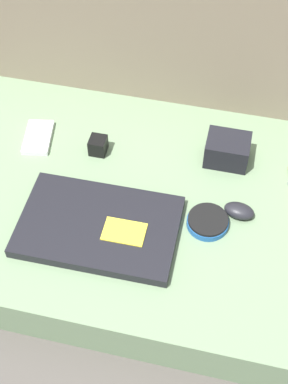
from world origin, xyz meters
TOP-DOWN VIEW (x-y plane):
  - ground_plane at (0.00, 0.00)m, footprint 8.00×8.00m
  - couch_seat at (0.00, 0.00)m, footprint 1.05×0.66m
  - couch_backrest at (0.00, 0.43)m, footprint 1.05×0.20m
  - laptop at (-0.08, -0.11)m, footprint 0.34×0.22m
  - computer_mouse at (0.22, 0.00)m, footprint 0.07×0.05m
  - speaker_puck at (0.15, -0.04)m, footprint 0.09×0.09m
  - phone_black at (-0.30, 0.12)m, footprint 0.08×0.12m
  - camera_pouch at (0.17, 0.16)m, footprint 0.10×0.08m
  - charger_brick at (-0.14, 0.12)m, footprint 0.04×0.04m

SIDE VIEW (x-z plane):
  - ground_plane at x=0.00m, z-range 0.00..0.00m
  - couch_seat at x=0.00m, z-range 0.00..0.12m
  - phone_black at x=-0.30m, z-range 0.12..0.13m
  - speaker_puck at x=0.15m, z-range 0.12..0.14m
  - laptop at x=-0.08m, z-range 0.12..0.15m
  - computer_mouse at x=0.22m, z-range 0.12..0.15m
  - charger_brick at x=-0.14m, z-range 0.12..0.16m
  - camera_pouch at x=0.17m, z-range 0.12..0.19m
  - couch_backrest at x=0.00m, z-range 0.00..0.50m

